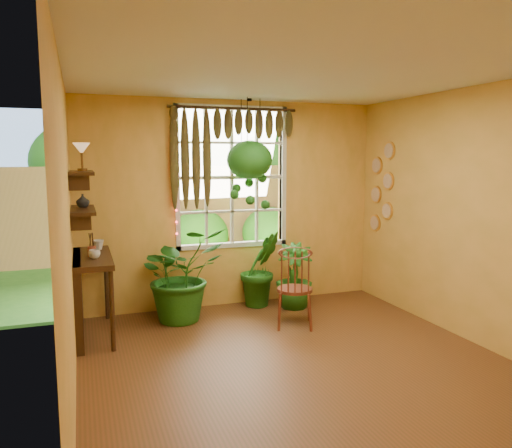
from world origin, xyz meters
The scene contains 23 objects.
floor centered at (0.00, 0.00, 0.00)m, with size 4.50×4.50×0.00m, color brown.
ceiling centered at (0.00, 0.00, 2.70)m, with size 4.50×4.50×0.00m, color silver.
wall_back centered at (0.00, 2.25, 1.35)m, with size 4.00×4.00×0.00m, color #E7AB4F.
wall_left centered at (-2.00, 0.00, 1.35)m, with size 4.50×4.50×0.00m, color #E7AB4F.
wall_right centered at (2.00, 0.00, 1.35)m, with size 4.50×4.50×0.00m, color #E7AB4F.
window centered at (0.00, 2.28, 1.70)m, with size 1.52×0.10×1.86m.
valance_vine centered at (-0.08, 2.16, 2.28)m, with size 1.70×0.12×1.10m.
string_lights centered at (-0.76, 2.19, 1.75)m, with size 0.03×0.03×1.54m, color #FF2633, non-canonical shape.
wall_plates centered at (1.98, 1.79, 1.55)m, with size 0.04×0.32×1.10m, color beige, non-canonical shape.
counter_ledge centered at (-1.91, 1.60, 0.55)m, with size 0.40×1.20×0.90m.
shelf_lower centered at (-1.88, 1.60, 1.40)m, with size 0.25×0.90×0.04m, color #341D0E.
shelf_upper centered at (-1.88, 1.60, 1.80)m, with size 0.25×0.90×0.04m, color #341D0E.
backyard centered at (0.24, 6.87, 1.28)m, with size 14.00×10.00×12.00m.
windsor_chair centered at (0.40, 1.11, 0.32)m, with size 0.55×0.56×1.11m.
potted_plant_left centered at (-0.79, 1.79, 0.57)m, with size 1.03×0.89×1.14m, color #154B14.
potted_plant_mid centered at (0.32, 2.04, 0.50)m, with size 0.55×0.44×1.00m, color #154B14.
potted_plant_right centered at (0.70, 1.80, 0.42)m, with size 0.47×0.47×0.85m, color #154B14.
hanging_basket centered at (0.17, 2.04, 1.87)m, with size 0.58×0.58×1.42m.
cup_a centered at (-1.78, 1.41, 0.95)m, with size 0.12×0.12×0.10m, color silver.
cup_b centered at (-1.72, 1.94, 0.96)m, with size 0.12×0.12×0.11m, color beige.
brush_jar centered at (-1.80, 1.56, 1.03)m, with size 0.09×0.09×0.32m.
shelf_vase centered at (-1.87, 1.74, 1.49)m, with size 0.14×0.14×0.15m, color #B2AD99.
tiffany_lamp centered at (-1.86, 1.55, 2.04)m, with size 0.18×0.18×0.30m.
Camera 1 is at (-1.90, -4.04, 1.96)m, focal length 35.00 mm.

